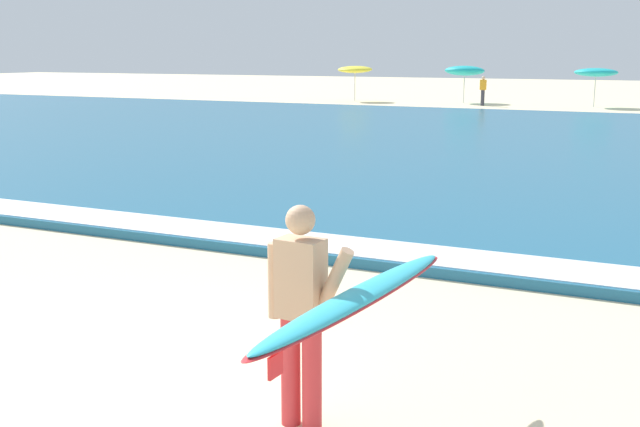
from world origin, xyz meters
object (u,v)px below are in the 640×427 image
(beach_umbrella_0, at_px, (355,69))
(beach_umbrella_1, at_px, (465,71))
(surfer_with_board, at_px, (329,303))
(beach_umbrella_2, at_px, (596,72))
(beachgoer_near_row_left, at_px, (483,90))

(beach_umbrella_0, distance_m, beach_umbrella_1, 6.31)
(surfer_with_board, xyz_separation_m, beach_umbrella_2, (-1.74, 37.68, 0.76))
(beach_umbrella_1, distance_m, beachgoer_near_row_left, 2.70)
(surfer_with_board, distance_m, beachgoer_near_row_left, 37.10)
(beach_umbrella_1, relative_size, beachgoer_near_row_left, 1.42)
(surfer_with_board, relative_size, beachgoer_near_row_left, 1.84)
(surfer_with_board, relative_size, beach_umbrella_0, 1.41)
(beach_umbrella_1, xyz_separation_m, beachgoer_near_row_left, (1.54, -2.00, -0.95))
(beachgoer_near_row_left, bearing_deg, surfer_with_board, -78.68)
(beach_umbrella_2, distance_m, beachgoer_near_row_left, 5.78)
(beach_umbrella_0, height_order, beachgoer_near_row_left, beach_umbrella_0)
(surfer_with_board, xyz_separation_m, beach_umbrella_0, (-15.02, 37.16, 0.80))
(beach_umbrella_0, bearing_deg, surfer_with_board, -68.00)
(beach_umbrella_1, relative_size, beach_umbrella_2, 1.02)
(surfer_with_board, bearing_deg, beach_umbrella_0, 112.00)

